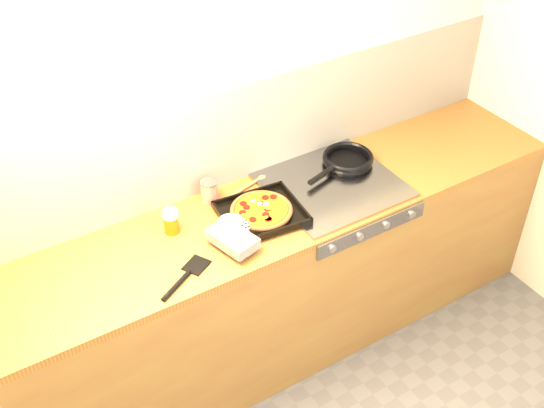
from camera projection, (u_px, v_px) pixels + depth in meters
room_shell at (217, 141)px, 3.08m from camera, size 3.20×3.20×3.20m
counter_run at (253, 289)px, 3.32m from camera, size 3.20×0.62×0.90m
stovetop at (332, 185)px, 3.23m from camera, size 0.60×0.56×0.02m
pizza_on_tray at (253, 218)px, 2.98m from camera, size 0.49×0.40×0.06m
frying_pan at (347, 160)px, 3.34m from camera, size 0.44×0.31×0.04m
tomato_can at (209, 192)px, 3.10m from camera, size 0.09×0.09×0.11m
juice_glass at (171, 221)px, 2.93m from camera, size 0.07×0.07×0.11m
wooden_spoon at (248, 186)px, 3.21m from camera, size 0.30×0.10×0.02m
black_spatula at (185, 277)px, 2.74m from camera, size 0.27×0.18×0.02m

